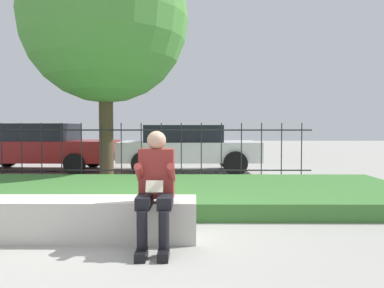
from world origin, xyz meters
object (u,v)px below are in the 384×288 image
(stone_bench, at_px, (77,221))
(person_seated_reader, at_px, (156,184))
(tree_behind_fence, at_px, (105,20))
(car_parked_center, at_px, (188,147))
(car_parked_left, at_px, (36,146))

(stone_bench, xyz_separation_m, person_seated_reader, (0.96, -0.32, 0.49))
(person_seated_reader, bearing_deg, tree_behind_fence, 108.58)
(stone_bench, xyz_separation_m, car_parked_center, (1.19, 6.50, 0.52))
(person_seated_reader, xyz_separation_m, car_parked_left, (-4.31, 7.13, 0.04))
(person_seated_reader, relative_size, tree_behind_fence, 0.21)
(stone_bench, bearing_deg, person_seated_reader, -18.62)
(stone_bench, xyz_separation_m, tree_behind_fence, (-0.81, 4.95, 3.72))
(car_parked_left, distance_m, tree_behind_fence, 4.48)
(person_seated_reader, bearing_deg, stone_bench, 161.38)
(stone_bench, relative_size, person_seated_reader, 2.20)
(car_parked_center, bearing_deg, person_seated_reader, -93.02)
(car_parked_left, height_order, tree_behind_fence, tree_behind_fence)
(person_seated_reader, bearing_deg, car_parked_left, 121.15)
(stone_bench, relative_size, car_parked_center, 0.70)
(stone_bench, distance_m, car_parked_left, 7.60)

